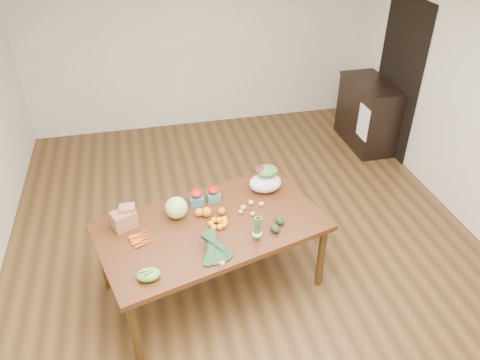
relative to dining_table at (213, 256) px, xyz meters
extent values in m
plane|color=brown|center=(0.44, 0.50, -0.38)|extent=(6.00, 6.00, 0.00)
cube|color=silver|center=(0.44, 3.50, 0.98)|extent=(5.00, 0.02, 2.70)
cube|color=#4C2811|center=(0.00, 0.00, 0.00)|extent=(2.18, 1.57, 0.75)
cube|color=black|center=(2.92, 2.10, 0.68)|extent=(0.02, 1.00, 2.10)
cube|color=black|center=(2.66, 2.29, 0.10)|extent=(0.52, 1.02, 0.94)
cube|color=white|center=(2.40, 1.90, 0.18)|extent=(0.02, 0.28, 0.45)
sphere|color=#AAD87C|center=(-0.28, 0.18, 0.48)|extent=(0.20, 0.20, 0.20)
sphere|color=orange|center=(-0.08, 0.15, 0.42)|extent=(0.08, 0.08, 0.08)
sphere|color=orange|center=(-0.02, 0.13, 0.42)|extent=(0.09, 0.09, 0.09)
sphere|color=#FF5D0F|center=(0.12, 0.13, 0.41)|extent=(0.07, 0.07, 0.07)
ellipsoid|color=#559833|center=(-0.58, -0.53, 0.42)|extent=(0.19, 0.14, 0.08)
ellipsoid|color=tan|center=(0.29, 0.10, 0.39)|extent=(0.05, 0.04, 0.04)
ellipsoid|color=tan|center=(0.39, 0.04, 0.39)|extent=(0.05, 0.04, 0.04)
ellipsoid|color=#CBBC75|center=(0.42, 0.21, 0.40)|extent=(0.05, 0.04, 0.04)
ellipsoid|color=tan|center=(0.33, 0.15, 0.40)|extent=(0.06, 0.05, 0.05)
ellipsoid|color=tan|center=(0.51, 0.17, 0.40)|extent=(0.05, 0.05, 0.04)
ellipsoid|color=black|center=(0.52, -0.22, 0.41)|extent=(0.10, 0.12, 0.07)
ellipsoid|color=black|center=(0.59, -0.12, 0.41)|extent=(0.10, 0.12, 0.07)
camera|label=1|loc=(-0.48, -3.19, 3.00)|focal=35.00mm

